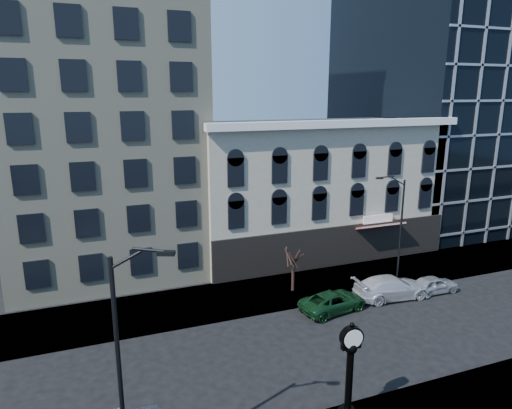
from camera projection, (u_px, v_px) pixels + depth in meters
name	position (u px, v px, depth m)	size (l,w,h in m)	color
ground	(248.00, 363.00, 25.36)	(160.00, 160.00, 0.00)	black
sidewalk_far	(210.00, 302.00, 32.61)	(160.00, 6.00, 0.12)	gray
cream_tower	(92.00, 31.00, 35.76)	(15.90, 15.40, 42.50)	#B9B395
victorian_row	(311.00, 188.00, 42.48)	(22.60, 11.19, 12.50)	#BEB49C
glass_office	(449.00, 98.00, 52.01)	(20.00, 20.15, 28.00)	black
street_clock	(349.00, 377.00, 20.27)	(1.11, 1.11, 4.88)	black
street_lamp_near	(135.00, 308.00, 15.69)	(2.38, 1.18, 9.70)	black
street_lamp_far	(395.00, 201.00, 34.21)	(2.17, 0.93, 8.68)	black
bare_tree_far	(293.00, 251.00, 33.66)	(2.40, 2.40, 4.13)	#312018
car_far_a	(333.00, 302.00, 31.29)	(2.25, 4.87, 1.35)	#143F1E
car_far_b	(391.00, 287.00, 33.22)	(2.31, 5.67, 1.65)	silver
car_far_c	(434.00, 284.00, 34.14)	(1.54, 3.83, 1.30)	#A5A8AD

